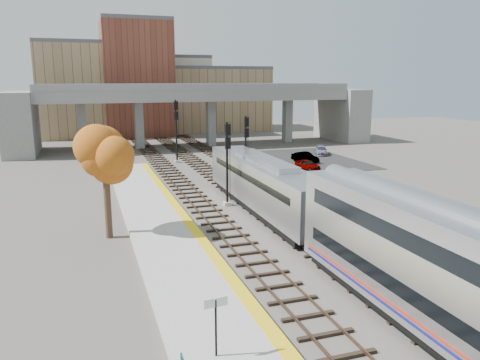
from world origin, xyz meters
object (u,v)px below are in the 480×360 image
object	(u,v)px
car_b	(305,157)
signal_mast_far	(176,131)
signal_mast_mid	(246,151)
locomotive	(264,184)
car_a	(307,165)
car_c	(321,150)
tree	(105,156)
signal_mast_near	(227,166)

from	to	relation	value
car_b	signal_mast_far	bearing A→B (deg)	144.65
signal_mast_mid	signal_mast_far	world-z (taller)	signal_mast_far
locomotive	signal_mast_far	size ratio (longest dim) A/B	2.47
car_a	car_c	distance (m)	11.48
locomotive	tree	xyz separation A→B (m)	(-11.76, -2.31, 3.11)
signal_mast_far	locomotive	bearing A→B (deg)	-85.00
locomotive	tree	size ratio (longest dim) A/B	2.62
locomotive	signal_mast_mid	bearing A→B (deg)	78.63
signal_mast_mid	car_b	size ratio (longest dim) A/B	1.75
signal_mast_far	tree	xyz separation A→B (m)	(-9.66, -26.31, 1.45)
locomotive	car_b	xyz separation A→B (m)	(12.97, 18.98, -1.61)
signal_mast_near	signal_mast_far	xyz separation A→B (m)	(0.00, 21.24, 0.59)
signal_mast_near	car_c	xyz separation A→B (m)	(19.96, 21.15, -2.75)
tree	car_c	bearing A→B (deg)	41.51
car_c	car_a	bearing A→B (deg)	-104.17
signal_mast_far	car_b	bearing A→B (deg)	-18.40
locomotive	signal_mast_mid	distance (m)	10.19
car_b	car_a	bearing A→B (deg)	-130.09
signal_mast_mid	tree	distance (m)	18.55
signal_mast_near	car_c	distance (m)	29.21
signal_mast_mid	car_a	size ratio (longest dim) A/B	1.99
signal_mast_near	tree	distance (m)	11.09
car_c	locomotive	bearing A→B (deg)	-104.89
tree	car_b	size ratio (longest dim) A/B	1.90
signal_mast_near	car_a	xyz separation A→B (m)	(13.21, 11.87, -2.74)
car_b	car_c	xyz separation A→B (m)	(4.89, 4.92, -0.07)
car_c	signal_mast_far	bearing A→B (deg)	-158.40
signal_mast_near	car_b	xyz separation A→B (m)	(15.07, 16.23, -2.68)
signal_mast_near	tree	xyz separation A→B (m)	(-9.66, -5.07, 2.04)
car_c	car_b	bearing A→B (deg)	-112.95
signal_mast_near	car_a	distance (m)	17.97
signal_mast_mid	car_b	world-z (taller)	signal_mast_mid
locomotive	signal_mast_near	xyz separation A→B (m)	(-2.10, 2.75, 1.08)
signal_mast_mid	signal_mast_far	xyz separation A→B (m)	(-4.10, 14.05, 0.68)
signal_mast_far	car_c	size ratio (longest dim) A/B	1.98
signal_mast_far	car_a	xyz separation A→B (m)	(13.21, -9.37, -3.33)
signal_mast_mid	car_c	bearing A→B (deg)	41.34
signal_mast_mid	car_a	world-z (taller)	signal_mast_mid
signal_mast_mid	tree	xyz separation A→B (m)	(-13.76, -12.26, 2.13)
car_b	car_c	bearing A→B (deg)	28.23
signal_mast_far	tree	size ratio (longest dim) A/B	1.06
signal_mast_mid	car_c	xyz separation A→B (m)	(15.86, 13.95, -2.66)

